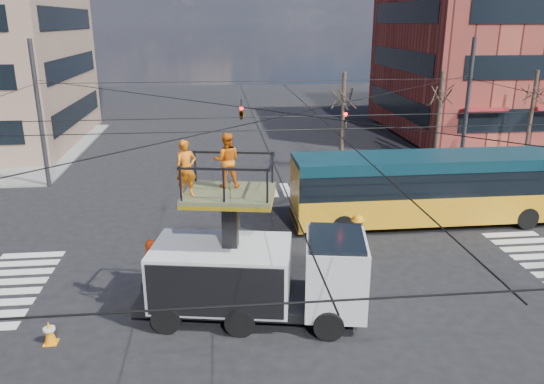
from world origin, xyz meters
The scene contains 13 objects.
ground centered at (0.00, 0.00, 0.00)m, with size 120.00×120.00×0.00m, color black.
sidewalk_ne centered at (21.00, 21.00, 0.06)m, with size 18.00×18.00×0.12m, color slate.
crosswalks centered at (0.00, 0.00, 0.01)m, with size 22.40×22.40×0.02m, color silver, non-canonical shape.
building_ne centered at (21.98, 23.98, 7.00)m, with size 20.06×16.06×14.00m.
overhead_network centered at (-0.07, 0.40, 4.29)m, with size 24.24×24.24×8.00m.
tree_a centered at (5.00, 13.50, 4.63)m, with size 2.00×2.00×6.00m.
tree_b centered at (11.00, 13.50, 4.63)m, with size 2.00×2.00×6.00m.
tree_c centered at (17.00, 13.50, 4.63)m, with size 2.00×2.00×6.00m.
utility_truck centered at (-1.48, -2.77, 1.96)m, with size 7.30×3.63×5.75m.
city_bus centered at (7.16, 4.39, 1.73)m, with size 12.92×2.69×3.20m.
traffic_cone centered at (-7.55, -3.68, 0.36)m, with size 0.36×0.36×0.72m, color orange.
worker_ground centered at (-4.88, -1.15, 1.01)m, with size 1.19×0.50×2.03m, color #FF5210.
flagger centered at (2.83, 1.43, 0.82)m, with size 1.05×0.61×1.63m, color orange.
Camera 1 is at (-2.60, -17.50, 8.89)m, focal length 35.00 mm.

